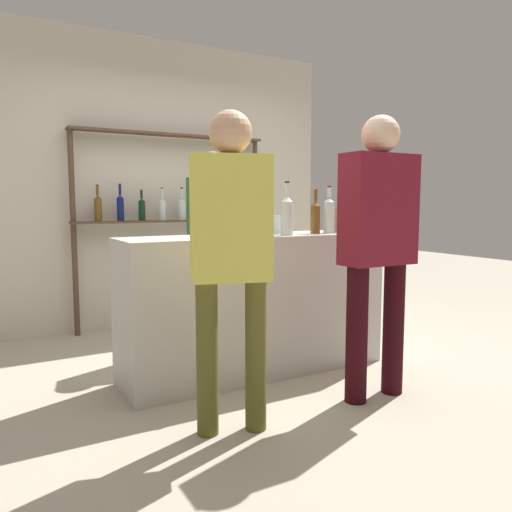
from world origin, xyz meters
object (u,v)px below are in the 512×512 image
object	(u,v)px
counter_bottle_2	(252,214)
counter_bottle_3	(329,214)
counter_bottle_0	(287,214)
wine_glass	(224,220)
customer_left	(231,245)
customer_right	(378,236)
ice_bucket	(346,219)
counter_bottle_1	(315,216)
server_behind_counter	(213,232)
cork_jar	(282,225)

from	to	relation	value
counter_bottle_2	counter_bottle_3	xyz separation A→B (m)	(0.62, -0.05, -0.01)
counter_bottle_0	counter_bottle_3	world-z (taller)	counter_bottle_0
wine_glass	customer_left	bearing A→B (deg)	-112.99
counter_bottle_3	wine_glass	distance (m)	0.87
customer_right	ice_bucket	bearing A→B (deg)	-25.97
customer_right	customer_left	bearing A→B (deg)	89.10
counter_bottle_1	customer_right	size ratio (longest dim) A/B	0.19
server_behind_counter	counter_bottle_1	bearing A→B (deg)	37.42
counter_bottle_2	customer_right	bearing A→B (deg)	-57.09
server_behind_counter	cork_jar	bearing A→B (deg)	26.53
counter_bottle_0	customer_left	distance (m)	0.97
ice_bucket	cork_jar	world-z (taller)	ice_bucket
counter_bottle_1	ice_bucket	bearing A→B (deg)	7.33
customer_right	cork_jar	bearing A→B (deg)	12.22
counter_bottle_3	customer_left	bearing A→B (deg)	-150.01
counter_bottle_3	cork_jar	world-z (taller)	counter_bottle_3
wine_glass	customer_left	distance (m)	0.71
counter_bottle_1	counter_bottle_2	size ratio (longest dim) A/B	0.90
customer_right	customer_left	world-z (taller)	customer_right
server_behind_counter	customer_right	bearing A→B (deg)	24.44
counter_bottle_1	customer_left	bearing A→B (deg)	-146.63
counter_bottle_0	cork_jar	distance (m)	0.22
ice_bucket	counter_bottle_1	bearing A→B (deg)	-172.67
counter_bottle_0	counter_bottle_3	xyz separation A→B (m)	(0.40, 0.05, -0.01)
cork_jar	customer_left	world-z (taller)	customer_left
counter_bottle_0	counter_bottle_3	bearing A→B (deg)	7.13
counter_bottle_0	counter_bottle_1	size ratio (longest dim) A/B	1.11
wine_glass	ice_bucket	distance (m)	1.09
counter_bottle_1	customer_left	world-z (taller)	customer_left
counter_bottle_1	counter_bottle_3	distance (m)	0.11
wine_glass	customer_right	world-z (taller)	customer_right
counter_bottle_3	customer_right	xyz separation A→B (m)	(-0.15, -0.68, -0.11)
counter_bottle_2	wine_glass	size ratio (longest dim) A/B	2.34
counter_bottle_2	wine_glass	xyz separation A→B (m)	(-0.25, -0.06, -0.03)
wine_glass	counter_bottle_3	bearing A→B (deg)	0.87
counter_bottle_1	wine_glass	bearing A→B (deg)	-177.25
counter_bottle_2	ice_bucket	xyz separation A→B (m)	(0.84, 0.01, -0.05)
cork_jar	customer_right	distance (m)	0.83
cork_jar	server_behind_counter	xyz separation A→B (m)	(-0.21, 0.74, -0.09)
cork_jar	customer_right	world-z (taller)	customer_right
counter_bottle_1	counter_bottle_3	xyz separation A→B (m)	(0.11, -0.02, 0.01)
counter_bottle_0	customer_right	xyz separation A→B (m)	(0.25, -0.63, -0.12)
counter_bottle_2	ice_bucket	distance (m)	0.84
counter_bottle_1	wine_glass	size ratio (longest dim) A/B	2.11
cork_jar	customer_left	distance (m)	1.14
wine_glass	customer_right	distance (m)	0.98
ice_bucket	server_behind_counter	bearing A→B (deg)	132.85
counter_bottle_2	counter_bottle_0	bearing A→B (deg)	-24.52
ice_bucket	cork_jar	xyz separation A→B (m)	(-0.54, 0.07, -0.03)
counter_bottle_0	server_behind_counter	world-z (taller)	server_behind_counter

